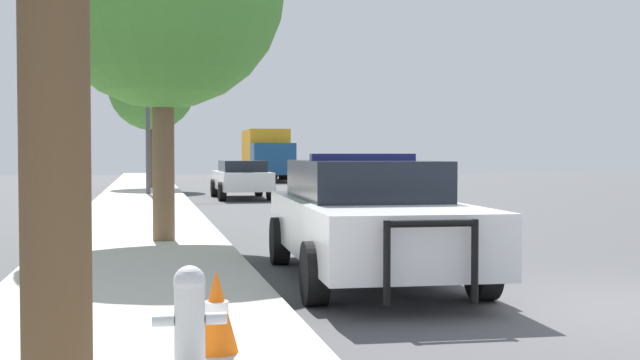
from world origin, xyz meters
TOP-DOWN VIEW (x-y plane):
  - sidewalk_left at (-5.10, 0.00)m, footprint 3.00×110.00m
  - police_car at (-2.21, 2.59)m, footprint 2.29×5.39m
  - fire_hydrant at (-4.67, -1.79)m, footprint 0.51×0.22m
  - traffic_light at (-3.68, 22.87)m, footprint 3.30×0.35m
  - car_background_distant at (2.53, 42.60)m, footprint 2.15×4.66m
  - car_background_midblock at (-1.63, 21.23)m, footprint 1.94×4.55m
  - car_background_oncoming at (2.54, 22.49)m, footprint 1.96×4.31m
  - box_truck at (1.98, 39.43)m, footprint 2.66×7.25m
  - tree_sidewalk_far at (-4.69, 28.62)m, footprint 3.77×3.77m
  - traffic_cone at (-4.45, -1.33)m, footprint 0.33×0.33m

SIDE VIEW (x-z plane):
  - sidewalk_left at x=-5.10m, z-range 0.00..0.13m
  - traffic_cone at x=-4.45m, z-range 0.13..0.75m
  - fire_hydrant at x=-4.67m, z-range 0.15..0.87m
  - car_background_midblock at x=-1.63m, z-range 0.05..1.41m
  - car_background_oncoming at x=2.54m, z-range 0.06..1.45m
  - car_background_distant at x=2.53m, z-range 0.05..1.52m
  - police_car at x=-2.21m, z-range 0.00..1.61m
  - box_truck at x=1.98m, z-range 0.11..3.12m
  - traffic_light at x=-3.68m, z-range 1.25..7.01m
  - tree_sidewalk_far at x=-4.69m, z-range 1.34..7.61m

